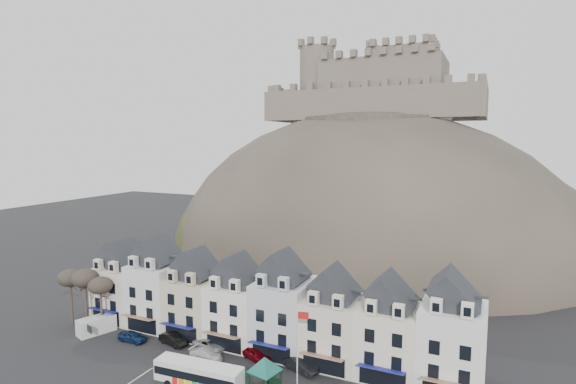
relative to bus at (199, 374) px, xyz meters
The scene contains 16 objects.
townhouse_terrace 12.86m from the bus, 83.07° to the left, with size 54.40×9.35×11.80m.
castle_hill 65.27m from the bus, 87.72° to the left, with size 100.00×76.00×68.00m.
castle 81.88m from the bus, 88.53° to the left, with size 50.20×22.20×22.00m.
tree_left_far 28.96m from the bus, 166.28° to the left, with size 3.61×3.61×8.24m.
tree_left_mid 26.19m from the bus, 164.69° to the left, with size 3.78×3.78×8.64m.
tree_left_near 23.23m from the bus, 162.69° to the left, with size 3.43×3.43×7.84m.
bus is the anchor object (origin of this frame).
bus_shelter 7.39m from the bus, 21.73° to the left, with size 5.82×5.82×3.77m.
flagpole 11.48m from the bus, 24.47° to the left, with size 1.29×0.33×9.04m.
white_van 22.44m from the bus, 165.14° to the left, with size 3.76×5.44×2.28m.
car_navy 16.14m from the bus, 159.08° to the left, with size 1.67×4.14×1.41m, color #0E2148.
car_black 12.00m from the bus, 142.21° to the left, with size 1.54×4.43×1.46m, color black.
car_silver 9.33m from the bus, 117.30° to the left, with size 2.15×4.60×1.30m, color #A2A4AA.
car_white 6.58m from the bus, 118.01° to the left, with size 1.79×4.40×1.28m, color silver.
car_maroon 8.72m from the bus, 71.81° to the left, with size 1.87×4.64×1.58m, color #65050F.
car_charcoal 11.87m from the bus, 42.55° to the left, with size 1.61×4.63×1.52m, color black.
Camera 1 is at (26.99, -34.50, 27.02)m, focal length 28.00 mm.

